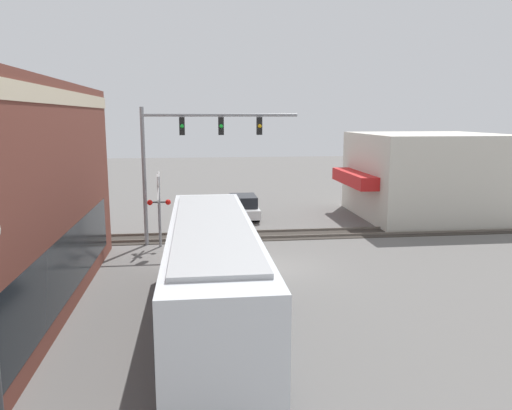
% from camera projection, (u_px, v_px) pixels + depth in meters
% --- Properties ---
extents(ground_plane, '(120.00, 120.00, 0.00)m').
position_uv_depth(ground_plane, '(272.00, 268.00, 21.86)').
color(ground_plane, '#605E5B').
extents(shop_building, '(8.83, 9.89, 5.45)m').
position_uv_depth(shop_building, '(426.00, 175.00, 32.72)').
color(shop_building, beige).
rests_on(shop_building, ground).
extents(city_bus, '(12.30, 2.59, 3.40)m').
position_uv_depth(city_bus, '(212.00, 270.00, 15.35)').
color(city_bus, silver).
rests_on(city_bus, ground).
extents(traffic_signal_gantry, '(0.42, 7.93, 7.02)m').
position_uv_depth(traffic_signal_gantry, '(191.00, 143.00, 25.17)').
color(traffic_signal_gantry, gray).
rests_on(traffic_signal_gantry, ground).
extents(crossing_signal, '(1.41, 1.18, 3.81)m').
position_uv_depth(crossing_signal, '(159.00, 202.00, 25.02)').
color(crossing_signal, gray).
rests_on(crossing_signal, ground).
extents(rail_track_near, '(2.60, 60.00, 0.15)m').
position_uv_depth(rail_track_near, '(255.00, 235.00, 27.72)').
color(rail_track_near, '#332D28').
rests_on(rail_track_near, ground).
extents(parked_car_white, '(4.35, 1.82, 1.52)m').
position_uv_depth(parked_car_white, '(243.00, 207.00, 32.44)').
color(parked_car_white, silver).
rests_on(parked_car_white, ground).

